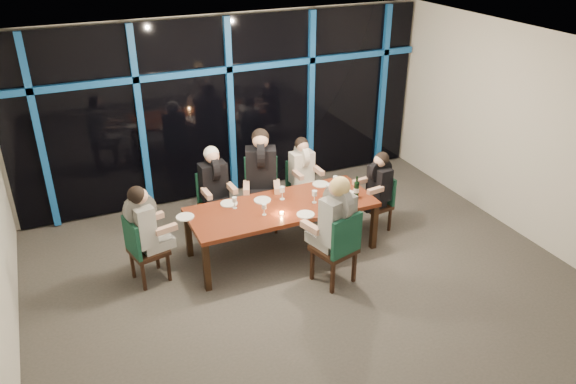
# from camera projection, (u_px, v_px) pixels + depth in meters

# --- Properties ---
(room) EXTENTS (7.04, 7.00, 3.02)m
(room) POSITION_uv_depth(u_px,v_px,m) (309.00, 139.00, 6.52)
(room) COLOR #4F4A46
(room) RESTS_ON ground
(window_wall) EXTENTS (6.86, 0.43, 2.94)m
(window_wall) POSITION_uv_depth(u_px,v_px,m) (230.00, 105.00, 9.13)
(window_wall) COLOR black
(window_wall) RESTS_ON ground
(dining_table) EXTENTS (2.60, 1.00, 0.75)m
(dining_table) POSITION_uv_depth(u_px,v_px,m) (282.00, 210.00, 7.78)
(dining_table) COLOR maroon
(dining_table) RESTS_ON ground
(chair_far_left) EXTENTS (0.46, 0.46, 0.94)m
(chair_far_left) POSITION_uv_depth(u_px,v_px,m) (214.00, 199.00, 8.40)
(chair_far_left) COLOR black
(chair_far_left) RESTS_ON ground
(chair_far_mid) EXTENTS (0.64, 0.64, 1.08)m
(chair_far_mid) POSITION_uv_depth(u_px,v_px,m) (261.00, 189.00, 8.52)
(chair_far_mid) COLOR black
(chair_far_mid) RESTS_ON ground
(chair_far_right) EXTENTS (0.43, 0.43, 0.88)m
(chair_far_right) POSITION_uv_depth(u_px,v_px,m) (300.00, 183.00, 8.96)
(chair_far_right) COLOR black
(chair_far_right) RESTS_ON ground
(chair_end_left) EXTENTS (0.53, 0.53, 0.95)m
(chair_end_left) POSITION_uv_depth(u_px,v_px,m) (142.00, 247.00, 7.20)
(chair_end_left) COLOR black
(chair_end_left) RESTS_ON ground
(chair_end_right) EXTENTS (0.44, 0.44, 0.86)m
(chair_end_right) POSITION_uv_depth(u_px,v_px,m) (380.00, 200.00, 8.47)
(chair_end_right) COLOR black
(chair_end_right) RESTS_ON ground
(chair_near_mid) EXTENTS (0.60, 0.60, 1.05)m
(chair_near_mid) POSITION_uv_depth(u_px,v_px,m) (339.00, 246.00, 7.13)
(chair_near_mid) COLOR black
(chair_near_mid) RESTS_ON ground
(diner_far_left) EXTENTS (0.48, 0.60, 0.92)m
(diner_far_left) POSITION_uv_depth(u_px,v_px,m) (214.00, 178.00, 8.17)
(diner_far_left) COLOR black
(diner_far_left) RESTS_ON ground
(diner_far_mid) EXTENTS (0.66, 0.74, 1.05)m
(diner_far_mid) POSITION_uv_depth(u_px,v_px,m) (261.00, 166.00, 8.25)
(diner_far_mid) COLOR black
(diner_far_mid) RESTS_ON ground
(diner_far_right) EXTENTS (0.45, 0.55, 0.85)m
(diner_far_right) POSITION_uv_depth(u_px,v_px,m) (303.00, 165.00, 8.74)
(diner_far_right) COLOR silver
(diner_far_right) RESTS_ON ground
(diner_end_left) EXTENTS (0.63, 0.53, 0.92)m
(diner_end_left) POSITION_uv_depth(u_px,v_px,m) (144.00, 220.00, 7.08)
(diner_end_left) COLOR black
(diner_end_left) RESTS_ON ground
(diner_end_right) EXTENTS (0.56, 0.45, 0.84)m
(diner_end_right) POSITION_uv_depth(u_px,v_px,m) (378.00, 180.00, 8.28)
(diner_end_right) COLOR black
(diner_end_right) RESTS_ON ground
(diner_near_mid) EXTENTS (0.60, 0.71, 1.02)m
(diner_near_mid) POSITION_uv_depth(u_px,v_px,m) (336.00, 215.00, 7.01)
(diner_near_mid) COLOR black
(diner_near_mid) RESTS_ON ground
(plate_far_left) EXTENTS (0.24, 0.24, 0.01)m
(plate_far_left) POSITION_uv_depth(u_px,v_px,m) (229.00, 203.00, 7.79)
(plate_far_left) COLOR white
(plate_far_left) RESTS_ON dining_table
(plate_far_mid) EXTENTS (0.24, 0.24, 0.01)m
(plate_far_mid) POSITION_uv_depth(u_px,v_px,m) (262.00, 200.00, 7.87)
(plate_far_mid) COLOR white
(plate_far_mid) RESTS_ON dining_table
(plate_far_right) EXTENTS (0.24, 0.24, 0.01)m
(plate_far_right) POSITION_uv_depth(u_px,v_px,m) (320.00, 184.00, 8.33)
(plate_far_right) COLOR white
(plate_far_right) RESTS_ON dining_table
(plate_end_left) EXTENTS (0.24, 0.24, 0.01)m
(plate_end_left) POSITION_uv_depth(u_px,v_px,m) (187.00, 216.00, 7.46)
(plate_end_left) COLOR white
(plate_end_left) RESTS_ON dining_table
(plate_end_right) EXTENTS (0.24, 0.24, 0.01)m
(plate_end_right) POSITION_uv_depth(u_px,v_px,m) (347.00, 193.00, 8.06)
(plate_end_right) COLOR white
(plate_end_right) RESTS_ON dining_table
(plate_near_mid) EXTENTS (0.24, 0.24, 0.01)m
(plate_near_mid) POSITION_uv_depth(u_px,v_px,m) (306.00, 214.00, 7.50)
(plate_near_mid) COLOR white
(plate_near_mid) RESTS_ON dining_table
(wine_bottle) EXTENTS (0.08, 0.08, 0.33)m
(wine_bottle) POSITION_uv_depth(u_px,v_px,m) (356.00, 190.00, 7.90)
(wine_bottle) COLOR black
(wine_bottle) RESTS_ON dining_table
(water_pitcher) EXTENTS (0.13, 0.12, 0.22)m
(water_pitcher) POSITION_uv_depth(u_px,v_px,m) (331.00, 191.00, 7.89)
(water_pitcher) COLOR white
(water_pitcher) RESTS_ON dining_table
(tea_light) EXTENTS (0.05, 0.05, 0.03)m
(tea_light) POSITION_uv_depth(u_px,v_px,m) (282.00, 213.00, 7.52)
(tea_light) COLOR #F6A649
(tea_light) RESTS_ON dining_table
(wine_glass_a) EXTENTS (0.06, 0.06, 0.16)m
(wine_glass_a) POSITION_uv_depth(u_px,v_px,m) (264.00, 207.00, 7.46)
(wine_glass_a) COLOR silver
(wine_glass_a) RESTS_ON dining_table
(wine_glass_b) EXTENTS (0.07, 0.07, 0.19)m
(wine_glass_b) POSITION_uv_depth(u_px,v_px,m) (282.00, 190.00, 7.85)
(wine_glass_b) COLOR white
(wine_glass_b) RESTS_ON dining_table
(wine_glass_c) EXTENTS (0.07, 0.07, 0.18)m
(wine_glass_c) POSITION_uv_depth(u_px,v_px,m) (314.00, 194.00, 7.76)
(wine_glass_c) COLOR silver
(wine_glass_c) RESTS_ON dining_table
(wine_glass_d) EXTENTS (0.06, 0.06, 0.17)m
(wine_glass_d) POSITION_uv_depth(u_px,v_px,m) (234.00, 200.00, 7.62)
(wine_glass_d) COLOR silver
(wine_glass_d) RESTS_ON dining_table
(wine_glass_e) EXTENTS (0.07, 0.07, 0.17)m
(wine_glass_e) POSITION_uv_depth(u_px,v_px,m) (335.00, 179.00, 8.20)
(wine_glass_e) COLOR white
(wine_glass_e) RESTS_ON dining_table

